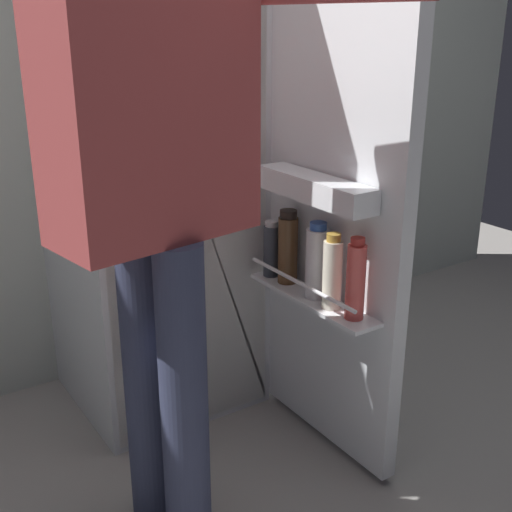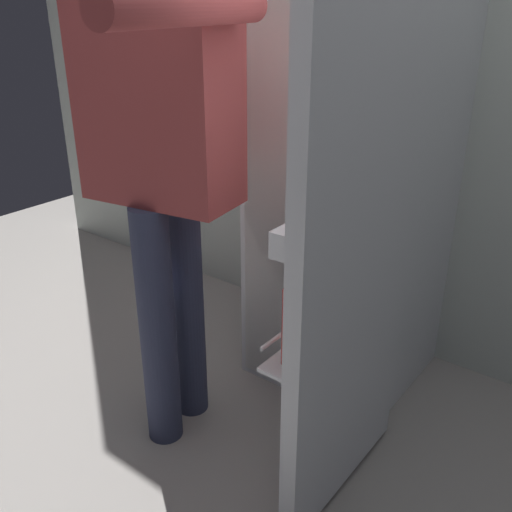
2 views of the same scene
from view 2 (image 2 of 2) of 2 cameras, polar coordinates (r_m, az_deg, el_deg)
The scene contains 4 objects.
ground_plane at distance 2.14m, azimuth 0.87°, elevation -17.25°, with size 5.67×5.67×0.00m, color gray.
kitchen_wall at distance 2.37m, azimuth 14.72°, elevation 20.05°, with size 4.40×0.10×2.54m, color beige.
refrigerator at distance 2.06m, azimuth 9.86°, elevation 9.57°, with size 0.66×1.17×1.81m.
person at distance 1.73m, azimuth -9.31°, elevation 11.43°, with size 0.65×0.74×1.71m.
Camera 2 is at (0.95, -1.29, 1.42)m, focal length 39.89 mm.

